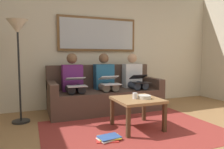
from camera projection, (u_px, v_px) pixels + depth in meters
The scene contains 15 objects.
wall_rear at pixel (97, 46), 4.55m from camera, with size 6.00×0.12×2.60m, color beige.
area_rug at pixel (133, 130), 3.05m from camera, with size 2.60×1.80×0.01m, color maroon.
couch at pixel (104, 94), 4.19m from camera, with size 2.20×0.90×0.90m.
framed_mirror at pixel (98, 34), 4.44m from camera, with size 1.73×0.05×0.73m.
coffee_table at pixel (137, 103), 3.09m from camera, with size 0.65×0.65×0.46m.
cup at pixel (135, 96), 3.04m from camera, with size 0.07×0.07×0.09m, color silver.
bowl at pixel (144, 97), 3.06m from camera, with size 0.19×0.19×0.05m, color beige.
person_left at pixel (134, 79), 4.34m from camera, with size 0.38×0.58×1.14m.
laptop_black at pixel (140, 79), 4.12m from camera, with size 0.32×0.35×0.16m.
person_middle at pixel (106, 80), 4.10m from camera, with size 0.38×0.58×1.14m.
laptop_white at pixel (110, 81), 3.88m from camera, with size 0.34×0.36×0.16m.
person_right at pixel (73, 82), 3.87m from camera, with size 0.38×0.58×1.14m.
laptop_silver at pixel (76, 82), 3.64m from camera, with size 0.33×0.36×0.16m.
magazine_stack at pixel (109, 138), 2.68m from camera, with size 0.35×0.27×0.04m.
standing_lamp at pixel (18, 38), 3.28m from camera, with size 0.32×0.32×1.66m.
Camera 1 is at (1.39, 1.79, 1.08)m, focal length 33.20 mm.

